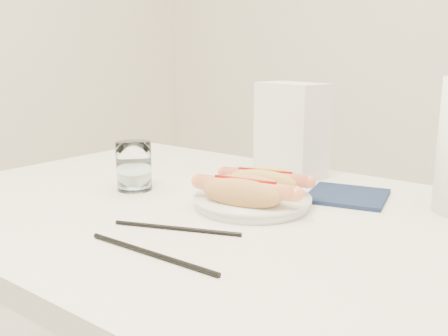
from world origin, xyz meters
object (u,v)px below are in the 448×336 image
Objects in this scene: table at (223,239)px; napkin_box at (291,130)px; water_glass at (134,166)px; plate at (252,203)px; hotdog_right at (245,192)px; hotdog_left at (265,181)px.

napkin_box is (-0.04, 0.30, 0.16)m from table.
plate is at bearing 10.71° from water_glass.
hotdog_right is (0.05, -0.00, 0.10)m from table.
water_glass is at bearing 170.42° from hotdog_right.
table is 0.09m from plate.
water_glass is at bearing -107.58° from napkin_box.
table is 5.70× the size of napkin_box.
table is 0.11m from hotdog_right.
hotdog_right is at bearing -4.49° from table.
napkin_box is (-0.07, 0.26, 0.10)m from plate.
water_glass is at bearing -173.29° from hotdog_left.
table is at bearing 2.72° from water_glass.
plate is 2.09× the size of water_glass.
table is at bearing -124.67° from hotdog_left.
table is 5.77× the size of plate.
plate is at bearing 97.23° from hotdog_right.
napkin_box is at bearing 93.82° from hotdog_left.
water_glass reaches higher than hotdog_left.
plate is 0.06m from hotdog_right.
napkin_box is at bearing 96.87° from table.
hotdog_left is 0.27m from water_glass.
water_glass is (-0.22, -0.01, 0.11)m from table.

